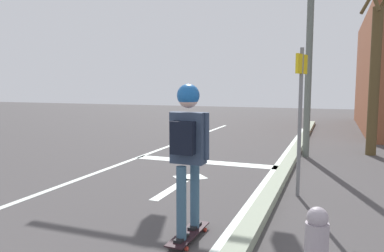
{
  "coord_description": "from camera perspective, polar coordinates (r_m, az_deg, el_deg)",
  "views": [
    {
      "loc": [
        3.96,
        0.43,
        1.76
      ],
      "look_at": [
        1.53,
        6.72,
        1.01
      ],
      "focal_mm": 34.36,
      "sensor_mm": 36.0,
      "label": 1
    }
  ],
  "objects": [
    {
      "name": "lane_line_center",
      "position": [
        7.32,
        -17.0,
        -7.83
      ],
      "size": [
        0.12,
        20.0,
        0.01
      ],
      "primitive_type": "cube",
      "color": "silver",
      "rests_on": "ground"
    },
    {
      "name": "lane_line_curbside",
      "position": [
        5.94,
        9.52,
        -10.95
      ],
      "size": [
        0.12,
        20.0,
        0.01
      ],
      "primitive_type": "cube",
      "color": "silver",
      "rests_on": "ground"
    },
    {
      "name": "stop_bar",
      "position": [
        8.51,
        2.17,
        -5.6
      ],
      "size": [
        3.46,
        0.4,
        0.01
      ],
      "primitive_type": "cube",
      "color": "silver",
      "rests_on": "ground"
    },
    {
      "name": "lane_arrow_stem",
      "position": [
        6.37,
        -3.13,
        -9.69
      ],
      "size": [
        0.16,
        1.4,
        0.01
      ],
      "primitive_type": "cube",
      "color": "silver",
      "rests_on": "ground"
    },
    {
      "name": "lane_arrow_head",
      "position": [
        7.13,
        -0.3,
        -7.94
      ],
      "size": [
        0.71,
        0.71,
        0.01
      ],
      "primitive_type": "cube",
      "rotation": [
        0.0,
        0.0,
        0.79
      ],
      "color": "silver",
      "rests_on": "ground"
    },
    {
      "name": "curb_strip",
      "position": [
        5.88,
        11.95,
        -10.5
      ],
      "size": [
        0.24,
        24.0,
        0.14
      ],
      "primitive_type": "cube",
      "color": "#97A38A",
      "rests_on": "ground"
    },
    {
      "name": "skateboard",
      "position": [
        4.39,
        -0.56,
        -16.41
      ],
      "size": [
        0.25,
        0.83,
        0.07
      ],
      "color": "black",
      "rests_on": "ground"
    },
    {
      "name": "skater",
      "position": [
        4.08,
        -0.67,
        -2.14
      ],
      "size": [
        0.47,
        0.63,
        1.7
      ],
      "color": "#35556E",
      "rests_on": "skateboard"
    },
    {
      "name": "street_sign_post",
      "position": [
        5.98,
        16.49,
        3.8
      ],
      "size": [
        0.15,
        0.44,
        2.34
      ],
      "color": "slate",
      "rests_on": "ground"
    },
    {
      "name": "fire_hydrant",
      "position": [
        3.47,
        18.73,
        -17.66
      ],
      "size": [
        0.2,
        0.3,
        0.74
      ],
      "color": "#A297A2",
      "rests_on": "ground"
    },
    {
      "name": "roadside_tree",
      "position": [
        10.29,
        26.51,
        7.27
      ],
      "size": [
        0.97,
        0.99,
        4.61
      ],
      "color": "brown",
      "rests_on": "ground"
    }
  ]
}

